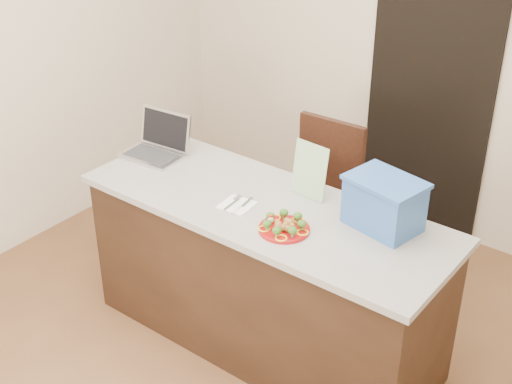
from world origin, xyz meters
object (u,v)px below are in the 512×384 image
Objects in this scene: blue_box at (384,203)px; chair at (320,190)px; island at (265,275)px; yogurt_bottle at (271,222)px; laptop at (159,143)px; plate at (284,229)px; napkin at (237,205)px.

chair is (-0.76, 0.63, -0.46)m from blue_box.
island is 5.00× the size of blue_box.
laptop is at bearing 165.99° from yogurt_bottle.
napkin is at bearing 171.95° from plate.
island is 12.64× the size of napkin.
laptop is (-1.10, 0.25, 0.06)m from plate.
laptop is at bearing -137.28° from chair.
laptop is at bearing 165.35° from napkin.
island is 1.03m from laptop.
chair reaches higher than yogurt_bottle.
yogurt_bottle is at bearing -19.32° from laptop.
plate is 0.25× the size of chair.
blue_box is (1.47, 0.08, 0.07)m from laptop.
plate is 0.51m from blue_box.
laptop is (-1.03, 0.26, 0.04)m from yogurt_bottle.
plate is at bearing 6.13° from yogurt_bottle.
blue_box reaches higher than chair.
island is at bearing 133.59° from yogurt_bottle.
yogurt_bottle is 0.16× the size of blue_box.
blue_box is at bearing -41.91° from chair.
blue_box is 0.40× the size of chair.
plate is 0.63× the size of blue_box.
blue_box is (0.44, 0.34, 0.11)m from yogurt_bottle.
plate is 0.34m from napkin.
plate is 1.09m from chair.
napkin is at bearing -140.51° from island.
laptop is 1.08m from chair.
yogurt_bottle reaches higher than plate.
yogurt_bottle is at bearing -74.30° from chair.
plate is at bearing -126.82° from blue_box.
laptop is 0.92× the size of blue_box.
island is at bearing -151.32° from blue_box.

